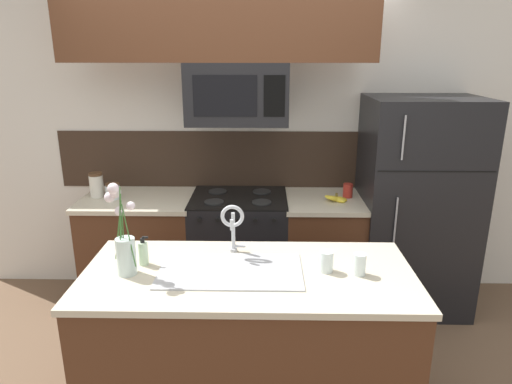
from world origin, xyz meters
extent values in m
plane|color=brown|center=(0.00, 0.00, 0.00)|extent=(10.00, 10.00, 0.00)
cube|color=silver|center=(0.30, 1.28, 1.30)|extent=(5.20, 0.10, 2.60)
cube|color=#332319|center=(0.00, 1.22, 1.15)|extent=(3.07, 0.01, 0.48)
cube|color=#4C2B19|center=(-0.81, 0.90, 0.44)|extent=(0.86, 0.62, 0.88)
cube|color=beige|center=(-0.81, 0.90, 0.89)|extent=(0.89, 0.65, 0.03)
cube|color=#4C2B19|center=(0.68, 0.90, 0.44)|extent=(0.60, 0.62, 0.88)
cube|color=beige|center=(0.68, 0.90, 0.89)|extent=(0.63, 0.65, 0.03)
cube|color=black|center=(0.00, 0.90, 0.46)|extent=(0.76, 0.62, 0.91)
cube|color=black|center=(0.00, 0.90, 0.92)|extent=(0.76, 0.62, 0.01)
cylinder|color=black|center=(-0.18, 0.76, 0.93)|extent=(0.15, 0.15, 0.01)
cylinder|color=black|center=(0.18, 0.76, 0.93)|extent=(0.15, 0.15, 0.01)
cylinder|color=black|center=(-0.18, 1.04, 0.93)|extent=(0.15, 0.15, 0.01)
cylinder|color=black|center=(0.18, 1.04, 0.93)|extent=(0.15, 0.15, 0.01)
cylinder|color=black|center=(-0.27, 0.58, 0.85)|extent=(0.03, 0.02, 0.03)
cylinder|color=black|center=(-0.14, 0.58, 0.85)|extent=(0.03, 0.02, 0.03)
cylinder|color=black|center=(0.00, 0.58, 0.85)|extent=(0.03, 0.02, 0.03)
cylinder|color=black|center=(0.14, 0.58, 0.85)|extent=(0.03, 0.02, 0.03)
cylinder|color=black|center=(0.27, 0.58, 0.85)|extent=(0.03, 0.02, 0.03)
cube|color=black|center=(0.00, 0.88, 1.73)|extent=(0.74, 0.40, 0.44)
cube|color=black|center=(-0.07, 0.68, 1.73)|extent=(0.45, 0.00, 0.28)
cube|color=black|center=(0.27, 0.68, 1.73)|extent=(0.15, 0.00, 0.28)
cube|color=#4C2B19|center=(-0.13, 0.85, 2.25)|extent=(2.21, 0.34, 0.60)
cube|color=black|center=(1.40, 0.92, 0.85)|extent=(0.85, 0.72, 1.70)
cube|color=black|center=(1.40, 0.56, 1.23)|extent=(0.82, 0.00, 0.01)
cylinder|color=#99999E|center=(1.15, 0.54, 1.47)|extent=(0.01, 0.01, 0.31)
cylinder|color=#99999E|center=(1.15, 0.54, 0.72)|extent=(0.01, 0.01, 0.65)
cylinder|color=silver|center=(-1.14, 0.92, 1.00)|extent=(0.11, 0.11, 0.18)
cylinder|color=#4C331E|center=(-1.14, 0.92, 1.10)|extent=(0.11, 0.11, 0.02)
cylinder|color=silver|center=(-0.99, 0.88, 0.97)|extent=(0.11, 0.11, 0.11)
cylinder|color=#4C331E|center=(-0.99, 0.88, 1.03)|extent=(0.11, 0.11, 0.01)
ellipsoid|color=yellow|center=(0.75, 0.83, 0.93)|extent=(0.17, 0.12, 0.06)
ellipsoid|color=yellow|center=(0.76, 0.85, 0.93)|extent=(0.18, 0.08, 0.05)
ellipsoid|color=yellow|center=(0.76, 0.83, 0.93)|extent=(0.17, 0.04, 0.06)
ellipsoid|color=yellow|center=(0.77, 0.85, 0.93)|extent=(0.18, 0.08, 0.07)
ellipsoid|color=yellow|center=(0.77, 0.83, 0.93)|extent=(0.17, 0.13, 0.07)
cylinder|color=brown|center=(0.76, 0.84, 0.96)|extent=(0.02, 0.02, 0.03)
cylinder|color=#B22D23|center=(0.87, 0.95, 0.97)|extent=(0.08, 0.08, 0.11)
cube|color=#4C2B19|center=(0.12, -0.35, 0.44)|extent=(1.73, 0.77, 0.88)
cube|color=beige|center=(0.12, -0.35, 0.89)|extent=(1.76, 0.80, 0.03)
cube|color=#ADAFB5|center=(0.02, -0.35, 0.91)|extent=(0.76, 0.42, 0.01)
cube|color=#ADAFB5|center=(-0.15, -0.35, 0.84)|extent=(0.30, 0.32, 0.15)
cube|color=#ADAFB5|center=(0.20, -0.35, 0.84)|extent=(0.30, 0.32, 0.15)
cylinder|color=#B7BABF|center=(0.02, -0.10, 0.92)|extent=(0.04, 0.04, 0.02)
cylinder|color=#B7BABF|center=(0.02, -0.10, 1.04)|extent=(0.02, 0.02, 0.22)
torus|color=#B7BABF|center=(0.02, -0.15, 1.15)|extent=(0.13, 0.02, 0.13)
cylinder|color=#B7BABF|center=(0.02, -0.21, 1.12)|extent=(0.02, 0.02, 0.06)
cube|color=#B7BABF|center=(0.06, -0.10, 0.95)|extent=(0.07, 0.01, 0.01)
cylinder|color=beige|center=(-0.46, -0.27, 0.98)|extent=(0.05, 0.05, 0.13)
cylinder|color=black|center=(-0.46, -0.27, 1.05)|extent=(0.02, 0.02, 0.02)
cube|color=black|center=(-0.44, -0.27, 1.07)|extent=(0.03, 0.01, 0.01)
cylinder|color=silver|center=(0.53, -0.34, 0.97)|extent=(0.07, 0.07, 0.11)
cylinder|color=silver|center=(0.70, -0.37, 0.97)|extent=(0.07, 0.07, 0.12)
cylinder|color=silver|center=(-0.51, -0.39, 1.01)|extent=(0.10, 0.10, 0.20)
cylinder|color=silver|center=(-0.51, -0.39, 0.95)|extent=(0.09, 0.09, 0.06)
cylinder|color=#386B2D|center=(-0.48, -0.41, 1.14)|extent=(0.06, 0.05, 0.33)
sphere|color=silver|center=(-0.45, -0.43, 1.30)|extent=(0.04, 0.04, 0.04)
cylinder|color=#386B2D|center=(-0.52, -0.38, 1.11)|extent=(0.03, 0.03, 0.28)
sphere|color=silver|center=(-0.53, -0.37, 1.25)|extent=(0.05, 0.05, 0.05)
cylinder|color=#386B2D|center=(-0.55, -0.37, 1.14)|extent=(0.08, 0.05, 0.34)
sphere|color=silver|center=(-0.59, -0.34, 1.32)|extent=(0.05, 0.05, 0.05)
cylinder|color=#386B2D|center=(-0.53, -0.37, 1.16)|extent=(0.04, 0.03, 0.38)
sphere|color=silver|center=(-0.55, -0.36, 1.35)|extent=(0.06, 0.06, 0.06)
cylinder|color=#386B2D|center=(-0.53, -0.40, 1.18)|extent=(0.03, 0.03, 0.42)
sphere|color=silver|center=(-0.54, -0.41, 1.39)|extent=(0.06, 0.06, 0.06)
camera|label=1|loc=(0.20, -2.53, 2.03)|focal=32.00mm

